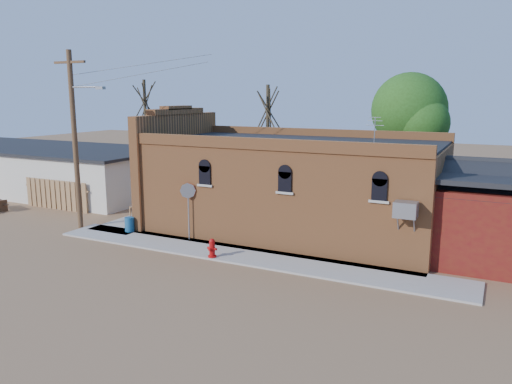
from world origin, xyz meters
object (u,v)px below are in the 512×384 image
at_px(utility_pole, 75,136).
at_px(trash_barrel, 130,224).
at_px(brick_bar, 288,186).
at_px(fire_hydrant, 212,248).
at_px(stop_sign, 188,196).

height_order(utility_pole, trash_barrel, utility_pole).
bearing_deg(trash_barrel, utility_pole, -171.45).
height_order(brick_bar, fire_hydrant, brick_bar).
bearing_deg(brick_bar, utility_pole, -156.31).
distance_m(utility_pole, fire_hydrant, 9.76).
xyz_separation_m(fire_hydrant, stop_sign, (-2.37, 1.80, 1.70)).
bearing_deg(utility_pole, stop_sign, 5.43).
xyz_separation_m(utility_pole, fire_hydrant, (8.68, -1.20, -4.30)).
distance_m(utility_pole, trash_barrel, 5.20).
distance_m(fire_hydrant, stop_sign, 3.42).
bearing_deg(stop_sign, brick_bar, 39.33).
bearing_deg(utility_pole, brick_bar, 23.69).
distance_m(utility_pole, stop_sign, 6.85).
xyz_separation_m(utility_pole, trash_barrel, (2.84, 0.43, -4.33)).
xyz_separation_m(fire_hydrant, trash_barrel, (-5.83, 1.63, -0.04)).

